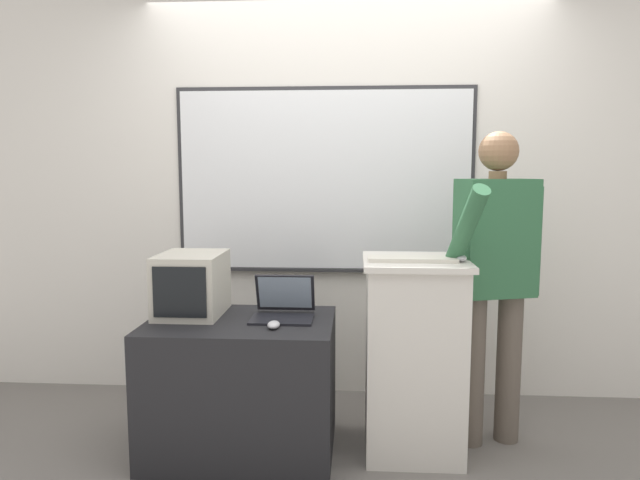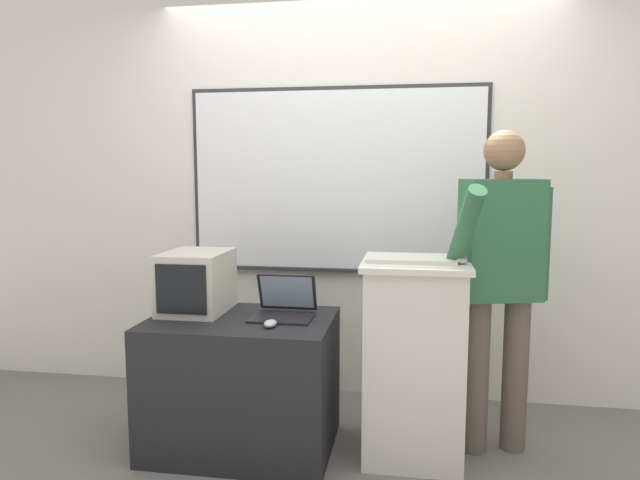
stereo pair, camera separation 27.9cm
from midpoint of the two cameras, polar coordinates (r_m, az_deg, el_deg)
name	(u,v)px [view 1 (the left image)]	position (r m, az deg, el deg)	size (l,w,h in m)	color
back_wall	(345,180)	(3.69, 0.37, 5.97)	(6.40, 0.17, 2.78)	silver
lectern_podium	(413,355)	(3.01, 6.67, -11.39)	(0.53, 0.54, 1.01)	beige
side_desk	(242,385)	(3.09, -10.50, -14.16)	(0.95, 0.66, 0.70)	black
person_presenter	(495,269)	(3.06, 14.59, -2.85)	(0.55, 0.60, 1.65)	brown
laptop	(284,304)	(3.00, -6.34, -6.45)	(0.32, 0.30, 0.21)	black
wireless_keyboard	(412,259)	(2.83, 6.43, -1.92)	(0.43, 0.15, 0.02)	beige
computer_mouse_by_laptop	(274,325)	(2.80, -7.55, -8.44)	(0.06, 0.10, 0.03)	#BCBCC1
computer_mouse_by_keyboard	(460,258)	(2.85, 11.17, -1.79)	(0.06, 0.10, 0.03)	#BCBCC1
crt_monitor	(192,284)	(3.12, -15.25, -4.29)	(0.33, 0.42, 0.33)	#BCB7A8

